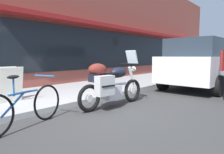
# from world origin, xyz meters

# --- Properties ---
(ground_plane) EXTENTS (80.00, 80.00, 0.00)m
(ground_plane) POSITION_xyz_m (0.00, 0.00, 0.00)
(ground_plane) COLOR #333333
(storefront_building) EXTENTS (22.60, 0.90, 6.05)m
(storefront_building) POSITION_xyz_m (7.30, 4.26, 2.97)
(storefront_building) COLOR brown
(storefront_building) RESTS_ON ground_plane
(sidewalk_curb) EXTENTS (30.00, 3.02, 0.12)m
(sidewalk_curb) POSITION_xyz_m (9.00, 2.60, 0.06)
(sidewalk_curb) COLOR #9A9A9A
(sidewalk_curb) RESTS_ON ground_plane
(touring_motorcycle) EXTENTS (2.11, 0.62, 1.39)m
(touring_motorcycle) POSITION_xyz_m (0.52, 0.37, 0.60)
(touring_motorcycle) COLOR black
(touring_motorcycle) RESTS_ON ground_plane
(parked_bicycle) EXTENTS (1.74, 0.61, 0.93)m
(parked_bicycle) POSITION_xyz_m (-1.54, 0.53, 0.38)
(parked_bicycle) COLOR black
(parked_bicycle) RESTS_ON ground_plane
(parked_minivan) EXTENTS (4.65, 2.29, 1.83)m
(parked_minivan) POSITION_xyz_m (5.18, -0.41, 0.97)
(parked_minivan) COLOR silver
(parked_minivan) RESTS_ON ground_plane
(sandwich_board_sign) EXTENTS (0.55, 0.40, 0.85)m
(sandwich_board_sign) POSITION_xyz_m (-0.98, 2.33, 0.55)
(sandwich_board_sign) COLOR silver
(sandwich_board_sign) RESTS_ON sidewalk_curb
(parking_sign_pole) EXTENTS (0.44, 0.07, 2.33)m
(parking_sign_pole) POSITION_xyz_m (8.25, 1.64, 1.51)
(parking_sign_pole) COLOR #59595B
(parking_sign_pole) RESTS_ON sidewalk_curb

